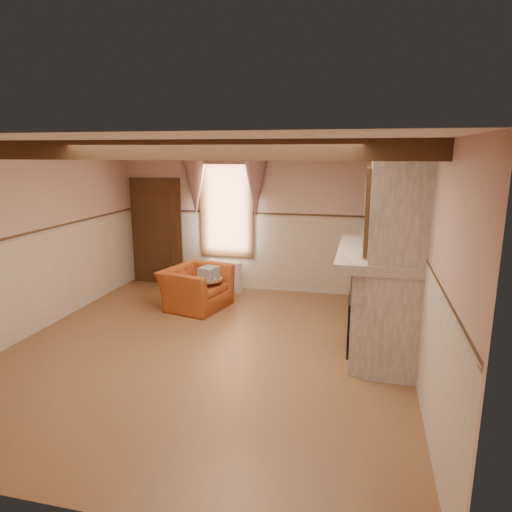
% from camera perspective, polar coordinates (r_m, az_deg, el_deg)
% --- Properties ---
extents(floor, '(5.50, 6.00, 0.01)m').
position_cam_1_polar(floor, '(6.51, -6.19, -11.53)').
color(floor, brown).
rests_on(floor, ground).
extents(ceiling, '(5.50, 6.00, 0.01)m').
position_cam_1_polar(ceiling, '(5.93, -6.86, 13.95)').
color(ceiling, silver).
rests_on(ceiling, wall_back).
extents(wall_back, '(5.50, 0.02, 2.80)m').
position_cam_1_polar(wall_back, '(8.90, 0.09, 4.61)').
color(wall_back, tan).
rests_on(wall_back, floor).
extents(wall_front, '(5.50, 0.02, 2.80)m').
position_cam_1_polar(wall_front, '(3.52, -23.58, -9.59)').
color(wall_front, tan).
rests_on(wall_front, floor).
extents(wall_left, '(0.02, 6.00, 2.80)m').
position_cam_1_polar(wall_left, '(7.46, -26.80, 1.60)').
color(wall_left, tan).
rests_on(wall_left, floor).
extents(wall_right, '(0.02, 6.00, 2.80)m').
position_cam_1_polar(wall_right, '(5.75, 20.21, -0.79)').
color(wall_right, tan).
rests_on(wall_right, floor).
extents(wainscot, '(5.50, 6.00, 1.50)m').
position_cam_1_polar(wainscot, '(6.23, -6.35, -5.24)').
color(wainscot, beige).
rests_on(wainscot, floor).
extents(chair_rail, '(5.50, 6.00, 0.08)m').
position_cam_1_polar(chair_rail, '(6.04, -6.53, 1.54)').
color(chair_rail, black).
rests_on(chair_rail, wainscot).
extents(firebox, '(0.20, 0.95, 0.90)m').
position_cam_1_polar(firebox, '(6.56, 12.42, -7.32)').
color(firebox, black).
rests_on(firebox, floor).
extents(armchair, '(1.18, 1.29, 0.71)m').
position_cam_1_polar(armchair, '(8.07, -7.48, -3.96)').
color(armchair, '#994219').
rests_on(armchair, floor).
extents(side_table, '(0.52, 0.52, 0.55)m').
position_cam_1_polar(side_table, '(8.01, -5.88, -4.65)').
color(side_table, brown).
rests_on(side_table, floor).
extents(book_stack, '(0.33, 0.37, 0.20)m').
position_cam_1_polar(book_stack, '(7.89, -5.92, -2.09)').
color(book_stack, '#B7AD8C').
rests_on(book_stack, side_table).
extents(radiator, '(0.72, 0.34, 0.60)m').
position_cam_1_polar(radiator, '(8.99, -3.96, -2.49)').
color(radiator, silver).
rests_on(radiator, floor).
extents(bowl, '(0.36, 0.36, 0.09)m').
position_cam_1_polar(bowl, '(6.14, 15.12, 1.02)').
color(bowl, brown).
rests_on(bowl, mantel).
extents(mantel_clock, '(0.14, 0.24, 0.20)m').
position_cam_1_polar(mantel_clock, '(7.07, 14.98, 3.00)').
color(mantel_clock, black).
rests_on(mantel_clock, mantel).
extents(oil_lamp, '(0.11, 0.11, 0.28)m').
position_cam_1_polar(oil_lamp, '(6.75, 15.05, 2.89)').
color(oil_lamp, '#B78233').
rests_on(oil_lamp, mantel).
extents(candle_red, '(0.06, 0.06, 0.16)m').
position_cam_1_polar(candle_red, '(5.51, 15.28, 0.06)').
color(candle_red, '#B42E16').
rests_on(candle_red, mantel).
extents(jar_yellow, '(0.06, 0.06, 0.12)m').
position_cam_1_polar(jar_yellow, '(5.77, 15.21, 0.42)').
color(jar_yellow, yellow).
rests_on(jar_yellow, mantel).
extents(fireplace, '(0.85, 2.00, 2.80)m').
position_cam_1_polar(fireplace, '(6.31, 16.69, 0.62)').
color(fireplace, gray).
rests_on(fireplace, floor).
extents(mantel, '(1.05, 2.05, 0.12)m').
position_cam_1_polar(mantel, '(6.31, 15.04, 0.35)').
color(mantel, gray).
rests_on(mantel, fireplace).
extents(overmantel_mirror, '(0.06, 1.44, 1.04)m').
position_cam_1_polar(overmantel_mirror, '(6.20, 13.65, 5.95)').
color(overmantel_mirror, silver).
rests_on(overmantel_mirror, fireplace).
extents(door, '(1.10, 0.10, 2.10)m').
position_cam_1_polar(door, '(9.60, -12.29, 2.81)').
color(door, black).
rests_on(door, floor).
extents(window, '(1.06, 0.08, 2.02)m').
position_cam_1_polar(window, '(8.99, -3.69, 6.28)').
color(window, white).
rests_on(window, wall_back).
extents(window_drapes, '(1.30, 0.14, 1.40)m').
position_cam_1_polar(window_drapes, '(8.86, -3.92, 10.07)').
color(window_drapes, gray).
rests_on(window_drapes, wall_back).
extents(ceiling_beam_front, '(5.50, 0.18, 0.20)m').
position_cam_1_polar(ceiling_beam_front, '(4.82, -11.88, 12.85)').
color(ceiling_beam_front, black).
rests_on(ceiling_beam_front, ceiling).
extents(ceiling_beam_back, '(5.50, 0.18, 0.20)m').
position_cam_1_polar(ceiling_beam_back, '(7.07, -3.38, 13.02)').
color(ceiling_beam_back, black).
rests_on(ceiling_beam_back, ceiling).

